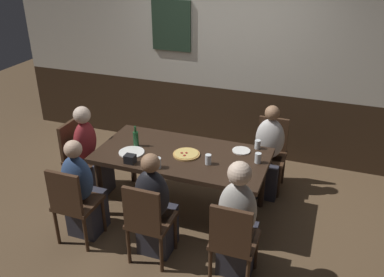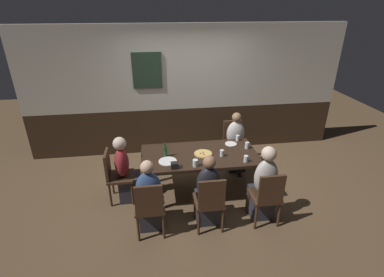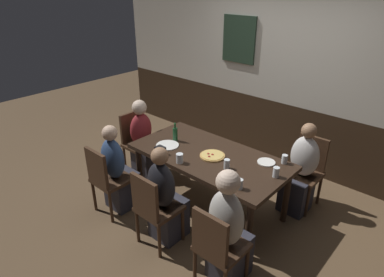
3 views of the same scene
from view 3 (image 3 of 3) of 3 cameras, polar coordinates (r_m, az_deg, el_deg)
The scene contains 23 objects.
ground_plane at distance 4.27m, azimuth 2.76°, elevation -11.50°, with size 12.00×12.00×0.00m, color brown.
wall_back at distance 4.97m, azimuth 15.44°, elevation 9.94°, with size 6.40×0.13×2.60m.
dining_table at distance 3.90m, azimuth 2.97°, elevation -3.71°, with size 1.85×0.94×0.74m.
chair_right_near at distance 3.03m, azimuth 4.29°, elevation -17.82°, with size 0.40×0.40×0.88m.
chair_left_near at distance 4.01m, azimuth -14.47°, elevation -6.47°, with size 0.40×0.40×0.88m.
chair_head_west at distance 4.83m, azimuth -9.47°, elevation -0.15°, with size 0.40×0.40×0.88m.
chair_mid_near at distance 3.46m, azimuth -6.61°, elevation -11.49°, with size 0.40×0.40×0.88m.
chair_right_far at distance 4.31m, azimuth 19.02°, elevation -4.74°, with size 0.40×0.40×0.88m.
person_right_near at distance 3.12m, azimuth 6.19°, elevation -16.07°, with size 0.34×0.37×1.20m.
person_left_near at distance 4.10m, azimuth -12.54°, elevation -5.98°, with size 0.34×0.37×1.11m.
person_head_west at distance 4.73m, azimuth -8.20°, elevation -1.00°, with size 0.37×0.34×1.11m.
person_mid_near at distance 3.56m, azimuth -4.60°, elevation -10.71°, with size 0.34×0.37×1.12m.
person_right_far at distance 4.19m, azimuth 18.03°, elevation -5.97°, with size 0.34×0.37×1.12m.
pizza at distance 3.82m, azimuth 3.52°, elevation -2.94°, with size 0.29×0.29×0.03m.
pint_glass_amber at distance 3.53m, azimuth 14.19°, elevation -5.71°, with size 0.07×0.07×0.11m.
beer_glass_half at distance 3.27m, azimuth 8.15°, elevation -7.82°, with size 0.07×0.07×0.10m.
highball_clear at distance 3.67m, azimuth -2.13°, elevation -3.45°, with size 0.08×0.08×0.11m.
tumbler_short at distance 3.80m, azimuth 15.55°, elevation -3.52°, with size 0.06×0.06×0.10m.
beer_glass_tall at distance 3.58m, azimuth 5.97°, elevation -4.45°, with size 0.06×0.06×0.11m.
beer_bottle_green at distance 4.14m, azimuth -2.89°, elevation 0.79°, with size 0.06×0.06×0.24m.
plate_white_large at distance 4.06m, azimuth -4.22°, elevation -1.16°, with size 0.28×0.28×0.01m, color white.
plate_white_small at distance 3.78m, azimuth 12.60°, elevation -3.98°, with size 0.20×0.20×0.01m, color white.
condiment_caddy at distance 3.86m, azimuth -5.46°, elevation -2.06°, with size 0.11×0.09×0.09m, color black.
Camera 3 is at (2.12, -2.65, 2.58)m, focal length 31.14 mm.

